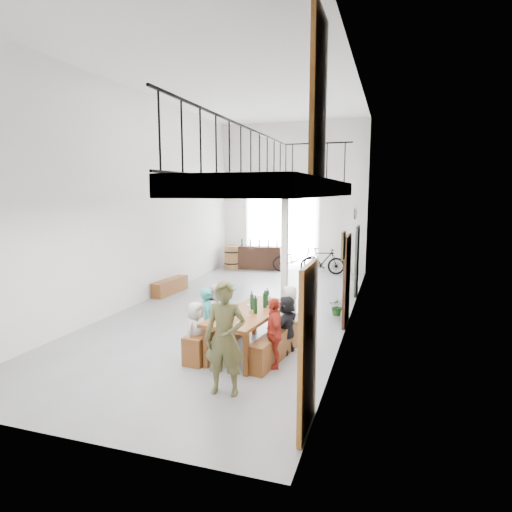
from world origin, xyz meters
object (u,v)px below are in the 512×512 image
(tasting_table, at_px, (251,315))
(bench_inner, at_px, (219,334))
(serving_counter, at_px, (259,258))
(bicycle_near, at_px, (296,259))
(oak_barrel, at_px, (232,257))
(side_bench, at_px, (170,286))
(host_standing, at_px, (225,338))

(tasting_table, distance_m, bench_inner, 0.81)
(tasting_table, xyz_separation_m, serving_counter, (-2.42, 8.32, -0.27))
(bicycle_near, bearing_deg, oak_barrel, 78.03)
(bench_inner, xyz_separation_m, oak_barrel, (-2.78, 7.98, 0.19))
(side_bench, bearing_deg, bicycle_near, 58.87)
(bench_inner, bearing_deg, side_bench, 134.36)
(tasting_table, relative_size, bicycle_near, 1.33)
(tasting_table, bearing_deg, side_bench, 142.67)
(bench_inner, relative_size, serving_counter, 1.30)
(bench_inner, height_order, host_standing, host_standing)
(bench_inner, xyz_separation_m, bicycle_near, (-0.31, 8.18, 0.21))
(oak_barrel, bearing_deg, serving_counter, 13.67)
(host_standing, bearing_deg, bench_inner, 109.55)
(bench_inner, height_order, side_bench, bench_inner)
(tasting_table, xyz_separation_m, bicycle_near, (-0.97, 8.27, -0.25))
(serving_counter, distance_m, bicycle_near, 1.45)
(host_standing, bearing_deg, serving_counter, 98.80)
(bench_inner, relative_size, host_standing, 1.29)
(tasting_table, height_order, oak_barrel, oak_barrel)
(tasting_table, distance_m, bicycle_near, 8.33)
(oak_barrel, distance_m, host_standing, 10.37)
(bench_inner, height_order, bicycle_near, bicycle_near)
(tasting_table, bearing_deg, bicycle_near, 104.31)
(bench_inner, relative_size, oak_barrel, 2.44)
(tasting_table, height_order, bench_inner, tasting_table)
(bench_inner, distance_m, side_bench, 4.74)
(bicycle_near, bearing_deg, side_bench, 132.28)
(side_bench, relative_size, host_standing, 0.89)
(bench_inner, relative_size, side_bench, 1.44)
(tasting_table, relative_size, side_bench, 1.53)
(side_bench, bearing_deg, bench_inner, -49.85)
(serving_counter, bearing_deg, host_standing, -83.62)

